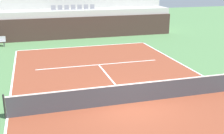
{
  "coord_description": "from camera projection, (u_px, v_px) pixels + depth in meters",
  "views": [
    {
      "loc": [
        -4.2,
        -11.46,
        5.59
      ],
      "look_at": [
        -0.33,
        2.0,
        1.2
      ],
      "focal_mm": 45.68,
      "sensor_mm": 36.0,
      "label": 1
    }
  ],
  "objects": [
    {
      "name": "baseline_far",
      "position": [
        83.0,
        46.0,
        24.25
      ],
      "size": [
        11.0,
        0.1,
        0.0
      ],
      "primitive_type": "cube",
      "color": "white",
      "rests_on": "court_surface"
    },
    {
      "name": "seating_row_lower",
      "position": [
        73.0,
        8.0,
        27.94
      ],
      "size": [
        4.29,
        0.44,
        0.44
      ],
      "color": "slate",
      "rests_on": "stands_tier_lower"
    },
    {
      "name": "stands_tier_upper",
      "position": [
        70.0,
        15.0,
        30.34
      ],
      "size": [
        19.44,
        2.4,
        3.6
      ],
      "primitive_type": "cube",
      "color": "#9E9E99",
      "rests_on": "ground_plane"
    },
    {
      "name": "stands_tier_lower",
      "position": [
        74.0,
        23.0,
        28.28
      ],
      "size": [
        19.44,
        2.4,
        2.64
      ],
      "primitive_type": "cube",
      "color": "#9E9E99",
      "rests_on": "ground_plane"
    },
    {
      "name": "centre_service_line",
      "position": [
        112.0,
        80.0,
        16.22
      ],
      "size": [
        0.1,
        6.4,
        0.0
      ],
      "primitive_type": "cube",
      "color": "white",
      "rests_on": "court_surface"
    },
    {
      "name": "back_wall",
      "position": [
        76.0,
        28.0,
        27.13
      ],
      "size": [
        19.44,
        0.3,
        2.05
      ],
      "primitive_type": "cube",
      "color": "#33231E",
      "rests_on": "ground_plane"
    },
    {
      "name": "tennis_net",
      "position": [
        131.0,
        93.0,
        13.14
      ],
      "size": [
        11.08,
        0.08,
        1.07
      ],
      "color": "black",
      "rests_on": "court_surface"
    },
    {
      "name": "court_surface",
      "position": [
        131.0,
        103.0,
        13.29
      ],
      "size": [
        11.0,
        24.0,
        0.01
      ],
      "primitive_type": "cube",
      "color": "brown",
      "rests_on": "ground_plane"
    },
    {
      "name": "sideline_left",
      "position": [
        7.0,
        118.0,
        11.85
      ],
      "size": [
        0.1,
        24.0,
        0.0
      ],
      "primitive_type": "cube",
      "color": "white",
      "rests_on": "court_surface"
    },
    {
      "name": "service_line_far",
      "position": [
        99.0,
        65.0,
        19.16
      ],
      "size": [
        8.26,
        0.1,
        0.0
      ],
      "primitive_type": "cube",
      "color": "white",
      "rests_on": "court_surface"
    },
    {
      "name": "ground_plane",
      "position": [
        131.0,
        103.0,
        13.29
      ],
      "size": [
        80.0,
        80.0,
        0.0
      ],
      "primitive_type": "plane",
      "color": "#477042"
    }
  ]
}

